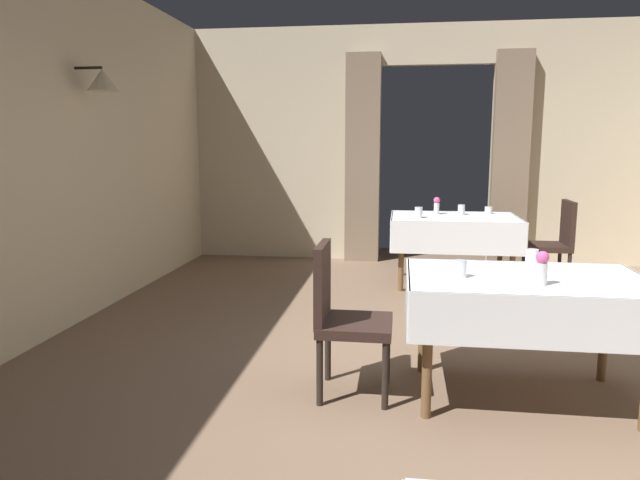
{
  "coord_description": "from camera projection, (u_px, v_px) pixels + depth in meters",
  "views": [
    {
      "loc": [
        -0.41,
        -3.49,
        1.51
      ],
      "look_at": [
        -0.97,
        0.47,
        0.85
      ],
      "focal_mm": 32.65,
      "sensor_mm": 36.0,
      "label": 1
    }
  ],
  "objects": [
    {
      "name": "glass_far_c",
      "position": [
        488.0,
        210.0,
        6.45
      ],
      "size": [
        0.08,
        0.08,
        0.08
      ],
      "primitive_type": "cylinder",
      "color": "silver",
      "rests_on": "dining_table_far"
    },
    {
      "name": "glass_mid_b",
      "position": [
        532.0,
        258.0,
        3.64
      ],
      "size": [
        0.08,
        0.08,
        0.11
      ],
      "primitive_type": "cylinder",
      "color": "silver",
      "rests_on": "dining_table_mid"
    },
    {
      "name": "dining_table_far",
      "position": [
        454.0,
        226.0,
        6.27
      ],
      "size": [
        1.35,
        0.98,
        0.75
      ],
      "color": "brown",
      "rests_on": "ground"
    },
    {
      "name": "chair_mid_left",
      "position": [
        342.0,
        312.0,
        3.5
      ],
      "size": [
        0.44,
        0.44,
        0.93
      ],
      "color": "black",
      "rests_on": "ground"
    },
    {
      "name": "glass_mid_c",
      "position": [
        460.0,
        269.0,
        3.37
      ],
      "size": [
        0.07,
        0.07,
        0.1
      ],
      "primitive_type": "cylinder",
      "color": "silver",
      "rests_on": "dining_table_mid"
    },
    {
      "name": "glass_far_d",
      "position": [
        461.0,
        210.0,
        6.37
      ],
      "size": [
        0.08,
        0.08,
        0.11
      ],
      "primitive_type": "cylinder",
      "color": "silver",
      "rests_on": "dining_table_far"
    },
    {
      "name": "chair_far_right",
      "position": [
        555.0,
        239.0,
        6.17
      ],
      "size": [
        0.44,
        0.44,
        0.93
      ],
      "color": "black",
      "rests_on": "ground"
    },
    {
      "name": "ground",
      "position": [
        464.0,
        392.0,
        3.6
      ],
      "size": [
        10.08,
        10.08,
        0.0
      ],
      "primitive_type": "plane",
      "color": "#7A604C"
    },
    {
      "name": "glass_far_b",
      "position": [
        419.0,
        212.0,
        6.1
      ],
      "size": [
        0.08,
        0.08,
        0.12
      ],
      "primitive_type": "cylinder",
      "color": "silver",
      "rests_on": "dining_table_far"
    },
    {
      "name": "flower_vase_mid",
      "position": [
        542.0,
        267.0,
        3.17
      ],
      "size": [
        0.07,
        0.07,
        0.19
      ],
      "color": "silver",
      "rests_on": "dining_table_mid"
    },
    {
      "name": "flower_vase_far",
      "position": [
        437.0,
        205.0,
        6.41
      ],
      "size": [
        0.07,
        0.07,
        0.19
      ],
      "color": "silver",
      "rests_on": "dining_table_far"
    },
    {
      "name": "wall_back",
      "position": [
        435.0,
        144.0,
        7.43
      ],
      "size": [
        6.4,
        0.27,
        3.0
      ],
      "color": "beige",
      "rests_on": "ground"
    },
    {
      "name": "dining_table_mid",
      "position": [
        525.0,
        293.0,
        3.41
      ],
      "size": [
        1.38,
        0.92,
        0.75
      ],
      "color": "brown",
      "rests_on": "ground"
    }
  ]
}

